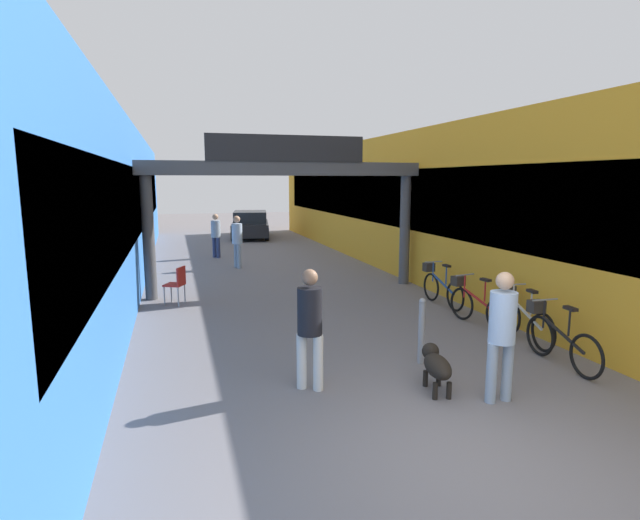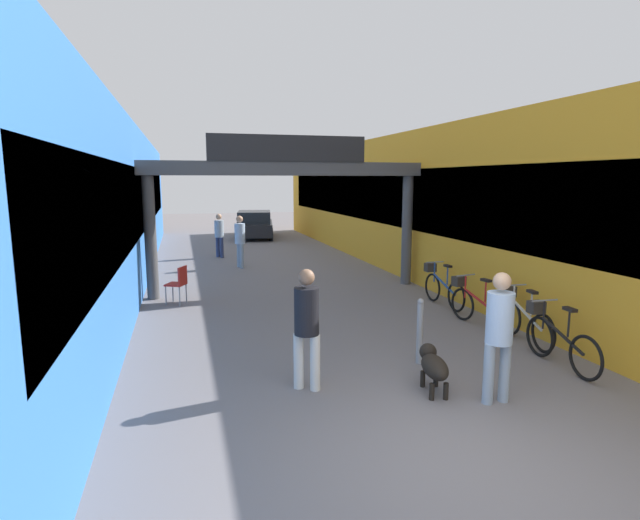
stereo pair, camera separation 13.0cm
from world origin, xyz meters
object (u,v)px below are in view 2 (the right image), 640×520
at_px(bicycle_silver_second, 523,317).
at_px(dog_on_leash, 433,365).
at_px(pedestrian_carrying_crate, 240,238).
at_px(bollard_post_metal, 420,331).
at_px(bicycle_blue_farthest, 442,287).
at_px(pedestrian_companion, 307,321).
at_px(pedestrian_elderly_walking, 219,233).
at_px(bicycle_red_third, 476,304).
at_px(bicycle_black_nearest, 557,338).
at_px(cafe_chair_red_nearer, 179,281).
at_px(parked_car_black, 255,225).
at_px(pedestrian_with_dog, 499,329).

bearing_deg(bicycle_silver_second, dog_on_leash, -149.51).
distance_m(pedestrian_carrying_crate, bollard_post_metal, 9.67).
bearing_deg(bicycle_silver_second, bicycle_blue_farthest, 92.28).
distance_m(pedestrian_companion, pedestrian_elderly_walking, 12.40).
relative_size(pedestrian_carrying_crate, bicycle_red_third, 1.02).
height_order(bicycle_black_nearest, cafe_chair_red_nearer, bicycle_black_nearest).
xyz_separation_m(cafe_chair_red_nearer, parked_car_black, (3.62, 13.08, 0.10)).
bearing_deg(bollard_post_metal, bicycle_black_nearest, -17.15).
xyz_separation_m(bicycle_red_third, bollard_post_metal, (-2.05, -1.62, 0.10)).
bearing_deg(pedestrian_with_dog, pedestrian_companion, 154.93).
xyz_separation_m(bicycle_blue_farthest, bollard_post_metal, (-2.19, -3.26, 0.10)).
bearing_deg(bollard_post_metal, dog_on_leash, -106.53).
bearing_deg(pedestrian_elderly_walking, bicycle_red_third, -67.56).
bearing_deg(bicycle_blue_farthest, pedestrian_with_dog, -111.28).
xyz_separation_m(pedestrian_with_dog, cafe_chair_red_nearer, (-3.98, 6.50, -0.45)).
relative_size(pedestrian_companion, bollard_post_metal, 1.61).
bearing_deg(bicycle_silver_second, cafe_chair_red_nearer, 143.32).
xyz_separation_m(bicycle_blue_farthest, parked_car_black, (-2.22, 14.78, 0.21)).
xyz_separation_m(bollard_post_metal, cafe_chair_red_nearer, (-3.65, 4.96, 0.01)).
relative_size(bicycle_red_third, parked_car_black, 0.40).
xyz_separation_m(pedestrian_elderly_walking, bicycle_blue_farthest, (4.40, -8.67, -0.49)).
bearing_deg(pedestrian_carrying_crate, bollard_post_metal, -79.78).
xyz_separation_m(pedestrian_with_dog, parked_car_black, (-0.35, 19.58, -0.35)).
bearing_deg(bicycle_black_nearest, bollard_post_metal, 162.85).
bearing_deg(bicycle_red_third, bollard_post_metal, -141.70).
distance_m(pedestrian_elderly_walking, bicycle_black_nearest, 13.26).
distance_m(pedestrian_carrying_crate, bicycle_silver_second, 9.85).
distance_m(pedestrian_companion, parked_car_black, 18.62).
distance_m(bicycle_silver_second, bollard_post_metal, 2.36).
height_order(pedestrian_elderly_walking, bicycle_silver_second, pedestrian_elderly_walking).
bearing_deg(parked_car_black, dog_on_leash, -90.81).
bearing_deg(pedestrian_companion, pedestrian_carrying_crate, 88.67).
relative_size(pedestrian_companion, cafe_chair_red_nearer, 1.90).
bearing_deg(pedestrian_elderly_walking, bollard_post_metal, -79.53).
relative_size(bollard_post_metal, cafe_chair_red_nearer, 1.18).
relative_size(pedestrian_with_dog, bicycle_blue_farthest, 1.02).
bearing_deg(bicycle_black_nearest, pedestrian_elderly_walking, 108.64).
xyz_separation_m(bicycle_black_nearest, bicycle_blue_farthest, (0.16, 3.89, 0.00)).
relative_size(bicycle_black_nearest, cafe_chair_red_nearer, 1.90).
distance_m(pedestrian_elderly_walking, bicycle_silver_second, 12.27).
bearing_deg(bicycle_black_nearest, bicycle_red_third, 89.48).
height_order(pedestrian_carrying_crate, pedestrian_elderly_walking, pedestrian_carrying_crate).
height_order(pedestrian_with_dog, pedestrian_elderly_walking, pedestrian_with_dog).
relative_size(pedestrian_carrying_crate, dog_on_leash, 2.05).
height_order(pedestrian_with_dog, dog_on_leash, pedestrian_with_dog).
bearing_deg(cafe_chair_red_nearer, bollard_post_metal, -53.66).
xyz_separation_m(pedestrian_carrying_crate, bicycle_red_third, (3.77, -7.88, -0.55)).
relative_size(bicycle_black_nearest, bollard_post_metal, 1.60).
xyz_separation_m(bicycle_blue_farthest, cafe_chair_red_nearer, (-5.84, 1.70, 0.10)).
bearing_deg(pedestrian_companion, parked_car_black, 84.09).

